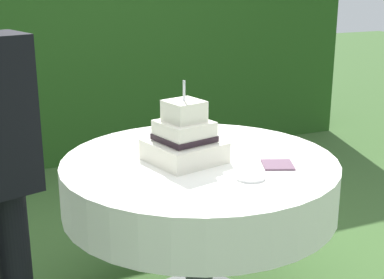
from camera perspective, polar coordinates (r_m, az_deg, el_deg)
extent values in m
cube|color=#234C19|center=(5.02, -12.18, 11.11)|extent=(5.09, 0.69, 2.26)
cylinder|color=#4C4C51|center=(2.74, 0.75, -9.90)|extent=(0.13, 0.13, 0.73)
cylinder|color=olive|center=(2.59, 0.78, -2.43)|extent=(1.25, 1.25, 0.03)
cylinder|color=white|center=(2.63, 0.77, -4.51)|extent=(1.28, 1.28, 0.24)
cube|color=silver|center=(2.56, -0.79, -1.18)|extent=(0.36, 0.36, 0.09)
cube|color=silver|center=(2.53, -0.79, 0.85)|extent=(0.26, 0.26, 0.09)
cube|color=black|center=(2.54, -0.79, 0.20)|extent=(0.27, 0.27, 0.03)
cube|color=silver|center=(2.51, -0.80, 2.92)|extent=(0.19, 0.19, 0.09)
sphere|color=#E04C8C|center=(2.68, -0.31, 1.26)|extent=(0.08, 0.08, 0.08)
cylinder|color=silver|center=(2.49, -0.81, 5.00)|extent=(0.01, 0.01, 0.09)
cylinder|color=white|center=(2.37, 5.94, -3.81)|extent=(0.13, 0.13, 0.01)
cylinder|color=white|center=(2.95, -3.48, 0.39)|extent=(0.14, 0.14, 0.01)
cube|color=#6B4C60|center=(2.54, 8.73, -2.56)|extent=(0.17, 0.17, 0.01)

